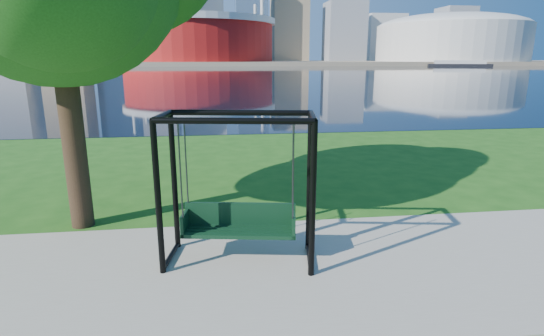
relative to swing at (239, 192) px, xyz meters
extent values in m
plane|color=#1E5114|center=(0.60, 0.05, -1.18)|extent=(900.00, 900.00, 0.00)
cube|color=#9E937F|center=(0.60, -0.45, -1.16)|extent=(120.00, 4.00, 0.03)
cube|color=black|center=(0.60, 102.05, -1.17)|extent=(900.00, 180.00, 0.02)
cube|color=#937F60|center=(0.60, 306.05, -0.18)|extent=(900.00, 228.00, 2.00)
cylinder|color=maroon|center=(-9.40, 235.05, 11.82)|extent=(80.00, 80.00, 22.00)
cylinder|color=silver|center=(-9.40, 235.05, 21.32)|extent=(83.00, 83.00, 3.00)
cylinder|color=silver|center=(23.50, 254.05, 16.82)|extent=(2.00, 2.00, 32.00)
cylinder|color=silver|center=(-42.31, 254.05, 16.82)|extent=(2.00, 2.00, 32.00)
cylinder|color=silver|center=(-42.31, 216.05, 16.82)|extent=(2.00, 2.00, 32.00)
cylinder|color=silver|center=(23.50, 216.05, 16.82)|extent=(2.00, 2.00, 32.00)
cylinder|color=beige|center=(135.60, 235.05, 10.82)|extent=(84.00, 84.00, 20.00)
ellipsoid|color=beige|center=(135.60, 235.05, 19.82)|extent=(84.00, 84.00, 15.12)
cube|color=gray|center=(-139.40, 310.05, 31.82)|extent=(28.00, 28.00, 62.00)
cube|color=gray|center=(-39.40, 305.05, 36.82)|extent=(24.00, 24.00, 72.00)
cube|color=silver|center=(-9.40, 335.05, 40.82)|extent=(32.00, 28.00, 80.00)
cube|color=slate|center=(25.60, 310.05, 29.82)|extent=(22.00, 22.00, 58.00)
cube|color=#998466|center=(55.60, 325.05, 24.82)|extent=(26.00, 26.00, 48.00)
cube|color=gray|center=(95.60, 315.05, 21.82)|extent=(28.00, 24.00, 42.00)
cube|color=silver|center=(135.60, 340.05, 18.82)|extent=(30.00, 26.00, 36.00)
cube|color=gray|center=(185.60, 320.05, 20.82)|extent=(24.00, 24.00, 40.00)
cube|color=#998466|center=(225.60, 335.05, 16.82)|extent=(26.00, 26.00, 32.00)
cylinder|color=black|center=(-1.21, -0.31, 0.02)|extent=(0.11, 0.11, 2.39)
cylinder|color=black|center=(1.05, -0.67, 0.02)|extent=(0.11, 0.11, 2.39)
cylinder|color=black|center=(-1.06, 0.62, 0.02)|extent=(0.11, 0.11, 2.39)
cylinder|color=black|center=(1.20, 0.25, 0.02)|extent=(0.11, 0.11, 2.39)
cylinder|color=black|center=(-0.08, -0.49, 1.21)|extent=(2.27, 0.46, 0.09)
cylinder|color=black|center=(0.07, 0.43, 1.21)|extent=(2.27, 0.46, 0.09)
cylinder|color=black|center=(-1.13, 0.16, 1.21)|extent=(0.24, 0.94, 0.09)
cylinder|color=black|center=(-1.13, 0.16, -1.09)|extent=(0.22, 0.94, 0.07)
cylinder|color=black|center=(1.12, -0.21, 1.21)|extent=(0.24, 0.94, 0.09)
cylinder|color=black|center=(1.12, -0.21, -1.09)|extent=(0.22, 0.94, 0.07)
cube|color=black|center=(0.00, -0.03, -0.66)|extent=(1.87, 0.76, 0.06)
cube|color=black|center=(0.03, 0.17, -0.43)|extent=(1.80, 0.35, 0.39)
cube|color=black|center=(-0.87, 0.11, -0.51)|extent=(0.13, 0.47, 0.35)
cube|color=black|center=(0.86, -0.17, -0.51)|extent=(0.13, 0.47, 0.35)
cylinder|color=#39383E|center=(-0.88, -0.08, 0.41)|extent=(0.03, 0.03, 1.51)
cylinder|color=#39383E|center=(0.81, -0.36, 0.41)|extent=(0.03, 0.03, 1.51)
cylinder|color=#39383E|center=(-0.82, 0.30, 0.41)|extent=(0.03, 0.03, 1.51)
cylinder|color=#39383E|center=(0.87, 0.02, 0.41)|extent=(0.03, 0.03, 1.51)
cylinder|color=black|center=(-3.03, 1.94, 0.96)|extent=(0.43, 0.43, 4.27)
cube|color=black|center=(112.11, 183.43, -0.61)|extent=(28.21, 17.18, 1.10)
cube|color=#BBBBB7|center=(112.11, 183.43, 0.77)|extent=(22.60, 13.83, 1.65)
camera|label=1|loc=(-0.30, -6.43, 2.05)|focal=28.00mm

